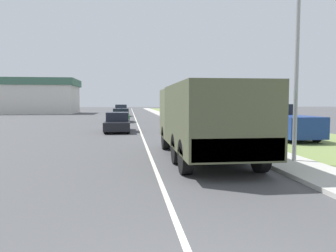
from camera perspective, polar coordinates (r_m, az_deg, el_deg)
name	(u,v)px	position (r m, az deg, el deg)	size (l,w,h in m)	color
ground_plane	(135,118)	(42.77, -5.74, 1.40)	(180.00, 180.00, 0.00)	#4C4C4F
lane_centre_stripe	(135,118)	(42.77, -5.74, 1.41)	(0.12, 120.00, 0.00)	silver
sidewalk_right	(169,117)	(43.08, 0.25, 1.52)	(1.80, 120.00, 0.12)	beige
grass_strip_right	(202,117)	(43.85, 5.97, 1.48)	(7.00, 120.00, 0.02)	olive
military_truck	(205,117)	(11.96, 6.42, 1.60)	(2.57, 7.60, 2.68)	#606647
car_nearest_ahead	(118,123)	(23.32, -8.76, 0.56)	(1.72, 4.47, 1.36)	black
car_second_ahead	(121,116)	(34.49, -8.17, 1.77)	(1.82, 4.29, 1.40)	#336B3D
car_third_ahead	(121,111)	(48.22, -8.16, 2.60)	(1.84, 4.44, 1.70)	silver
pickup_truck	(282,122)	(19.88, 19.22, 0.63)	(1.99, 5.50, 1.94)	navy
lamp_post	(292,30)	(11.94, 20.75, 15.33)	(1.69, 0.24, 7.31)	gray
building_distant	(20,96)	(63.96, -24.30, 4.76)	(19.83, 10.37, 6.13)	beige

